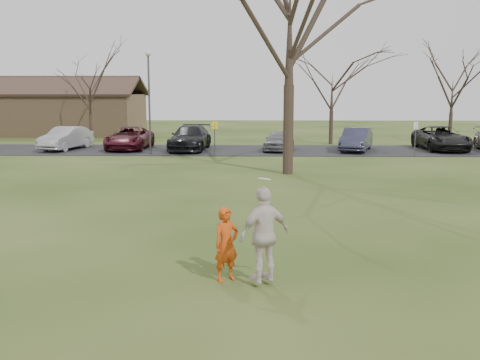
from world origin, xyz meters
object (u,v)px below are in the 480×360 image
Objects in this scene: car_6 at (441,138)px; building at (26,112)px; car_2 at (130,138)px; car_4 at (279,140)px; player_defender at (226,244)px; car_1 at (66,138)px; catching_play at (264,234)px; car_3 at (190,138)px; car_5 at (356,139)px; big_tree at (290,23)px; lamp_post at (149,90)px.

car_6 is 35.04m from building.
car_2 is 9.93m from car_4.
player_defender is 28.53m from car_6.
building reaches higher than car_4.
catching_play reaches higher than car_1.
car_6 is at bearing 2.14° from car_2.
car_3 is 16.52m from car_6.
car_2 is 0.96× the size of car_3.
building is (-22.00, 13.32, 1.24)m from car_4.
player_defender is at bearing -71.25° from car_2.
car_5 is (14.91, -0.61, 0.01)m from car_2.
car_4 is at bearing -31.20° from building.
car_1 is at bearing 179.75° from car_6.
big_tree is at bearing -137.04° from car_6.
car_1 is 14.07m from car_4.
car_1 is at bearing -167.31° from car_4.
player_defender reaches higher than car_6.
catching_play is at bearing -69.82° from car_2.
building is (-12.08, 12.70, 1.16)m from car_2.
lamp_post is at bearing -151.87° from car_5.
lamp_post is 0.45× the size of big_tree.
car_5 is at bearing -173.91° from car_6.
car_2 is at bearing -46.43° from building.
lamp_post is at bearing -53.80° from car_2.
building is at bearing 82.63° from player_defender.
car_1 is at bearing 157.99° from lamp_post.
car_4 is 0.28× the size of big_tree.
car_1 is 18.32m from big_tree.
player_defender reaches higher than car_5.
big_tree is at bearing -55.78° from car_3.
car_4 is at bearing 12.05° from car_1.
building is 1.47× the size of big_tree.
car_3 is 1.22× the size of car_5.
lamp_post is (-2.17, -2.40, 3.13)m from car_3.
lamp_post is (-5.82, 22.54, 3.18)m from player_defender.
catching_play is 23.95m from lamp_post.
car_3 is 10.82m from car_5.
building is at bearing 157.61° from car_6.
car_6 reaches higher than car_5.
building is at bearing 133.73° from big_tree.
car_6 is (12.87, 25.47, 0.02)m from player_defender.
lamp_post is at bearing 69.59° from player_defender.
player_defender reaches higher than car_2.
building is (-26.99, 13.32, 1.15)m from car_5.
big_tree reaches higher than car_5.
car_1 is 7.28m from lamp_post.
big_tree is at bearing 46.86° from player_defender.
lamp_post reaches higher than car_1.
player_defender is 0.29× the size of car_6.
player_defender is at bearing -98.26° from big_tree.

